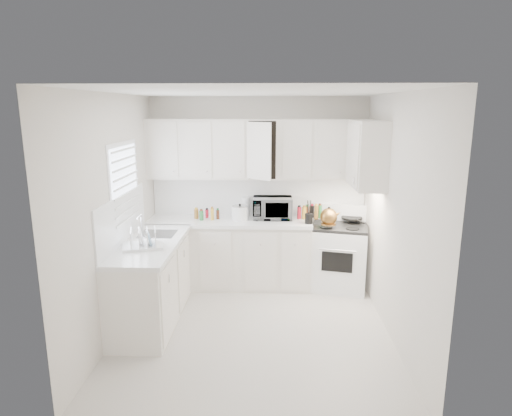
{
  "coord_description": "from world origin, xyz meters",
  "views": [
    {
      "loc": [
        0.2,
        -4.57,
        2.44
      ],
      "look_at": [
        0.0,
        0.7,
        1.25
      ],
      "focal_mm": 31.04,
      "sensor_mm": 36.0,
      "label": 1
    }
  ],
  "objects_px": {
    "tea_kettle": "(329,215)",
    "microwave": "(272,206)",
    "rice_cooker": "(240,212)",
    "utensil_crock": "(309,212)",
    "stove": "(339,248)",
    "dish_rack": "(142,237)"
  },
  "relations": [
    {
      "from": "stove",
      "to": "utensil_crock",
      "type": "relative_size",
      "value": 3.52
    },
    {
      "from": "tea_kettle",
      "to": "microwave",
      "type": "bearing_deg",
      "value": 177.26
    },
    {
      "from": "stove",
      "to": "microwave",
      "type": "bearing_deg",
      "value": -175.14
    },
    {
      "from": "microwave",
      "to": "rice_cooker",
      "type": "height_order",
      "value": "microwave"
    },
    {
      "from": "microwave",
      "to": "rice_cooker",
      "type": "distance_m",
      "value": 0.46
    },
    {
      "from": "stove",
      "to": "rice_cooker",
      "type": "distance_m",
      "value": 1.45
    },
    {
      "from": "rice_cooker",
      "to": "stove",
      "type": "bearing_deg",
      "value": -8.78
    },
    {
      "from": "tea_kettle",
      "to": "rice_cooker",
      "type": "xyz_separation_m",
      "value": [
        -1.18,
        0.18,
        -0.01
      ]
    },
    {
      "from": "tea_kettle",
      "to": "dish_rack",
      "type": "distance_m",
      "value": 2.41
    },
    {
      "from": "rice_cooker",
      "to": "utensil_crock",
      "type": "xyz_separation_m",
      "value": [
        0.92,
        -0.16,
        0.05
      ]
    },
    {
      "from": "stove",
      "to": "utensil_crock",
      "type": "height_order",
      "value": "utensil_crock"
    },
    {
      "from": "rice_cooker",
      "to": "utensil_crock",
      "type": "bearing_deg",
      "value": -17.53
    },
    {
      "from": "rice_cooker",
      "to": "dish_rack",
      "type": "distance_m",
      "value": 1.59
    },
    {
      "from": "rice_cooker",
      "to": "tea_kettle",
      "type": "bearing_deg",
      "value": -16.63
    },
    {
      "from": "stove",
      "to": "rice_cooker",
      "type": "relative_size",
      "value": 5.05
    },
    {
      "from": "stove",
      "to": "utensil_crock",
      "type": "distance_m",
      "value": 0.71
    },
    {
      "from": "dish_rack",
      "to": "rice_cooker",
      "type": "bearing_deg",
      "value": 36.22
    },
    {
      "from": "stove",
      "to": "tea_kettle",
      "type": "bearing_deg",
      "value": -125.49
    },
    {
      "from": "tea_kettle",
      "to": "stove",
      "type": "bearing_deg",
      "value": 60.28
    },
    {
      "from": "rice_cooker",
      "to": "microwave",
      "type": "bearing_deg",
      "value": 5.59
    },
    {
      "from": "utensil_crock",
      "to": "stove",
      "type": "bearing_deg",
      "value": 16.98
    },
    {
      "from": "tea_kettle",
      "to": "microwave",
      "type": "xyz_separation_m",
      "value": [
        -0.74,
        0.29,
        0.06
      ]
    }
  ]
}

